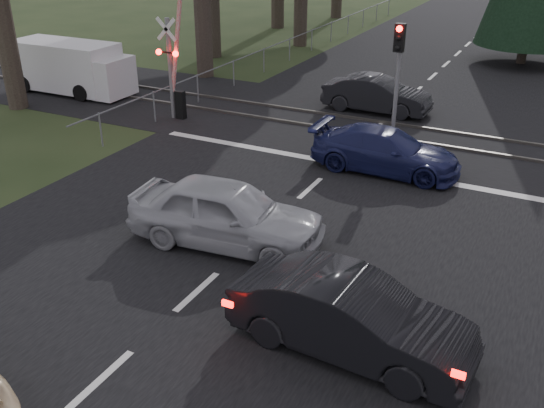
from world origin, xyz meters
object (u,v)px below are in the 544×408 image
Objects in this scene: dark_car_far at (377,95)px; blue_sedan at (386,151)px; white_van at (73,68)px; traffic_signal_center at (398,64)px; crossing_signal at (175,66)px; silver_car at (226,213)px; dark_hatchback at (351,317)px.

blue_sedan is at bearing -159.00° from dark_car_far.
dark_car_far is 13.28m from white_van.
blue_sedan is at bearing -77.92° from traffic_signal_center.
dark_car_far is (6.60, 4.34, -1.35)m from crossing_signal.
blue_sedan is 15.27m from white_van.
traffic_signal_center is 4.37m from dark_car_far.
traffic_signal_center is at bearing -15.76° from silver_car.
white_van is at bearing 104.78° from dark_car_far.
white_van is (-17.08, 11.17, 0.38)m from dark_hatchback.
dark_car_far is (-4.22, 14.44, -0.03)m from dark_hatchback.
dark_car_far is (-1.67, 3.45, -2.10)m from traffic_signal_center.
crossing_signal is at bearing 79.93° from blue_sedan.
dark_car_far is at bearing -5.00° from silver_car.
crossing_signal is 1.56× the size of dark_hatchback.
crossing_signal is at bearing 35.62° from silver_car.
dark_car_far is (-0.17, 12.01, -0.10)m from silver_car.
traffic_signal_center is 3.26m from blue_sedan.
dark_car_far is 0.76× the size of white_van.
white_van is at bearing 170.34° from crossing_signal.
dark_hatchback is (2.55, -11.00, -2.07)m from traffic_signal_center.
silver_car is at bearing 62.27° from dark_hatchback.
crossing_signal is 1.70× the size of traffic_signal_center.
dark_hatchback reaches higher than dark_car_far.
crossing_signal is 6.42m from white_van.
white_van is (-14.54, 0.17, -1.70)m from traffic_signal_center.
crossing_signal is 1.24× the size of white_van.
dark_hatchback is 15.05m from dark_car_far.
traffic_signal_center is at bearing 6.15° from crossing_signal.
traffic_signal_center is at bearing 11.75° from blue_sedan.
traffic_signal_center is 0.86× the size of silver_car.
blue_sedan is (8.79, -1.51, -1.39)m from crossing_signal.
dark_hatchback is at bearing -167.03° from blue_sedan.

